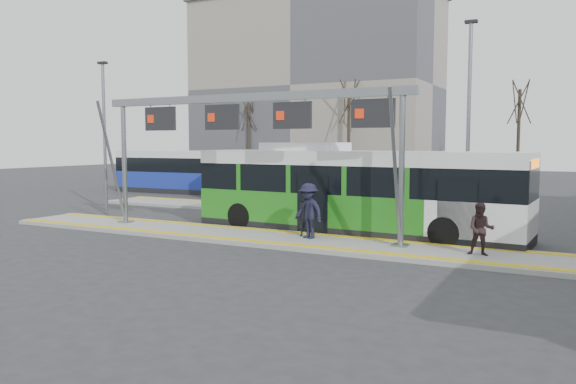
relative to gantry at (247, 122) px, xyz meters
The scene contains 18 objects.
ground 4.32m from the gantry, 36.20° to the right, with size 120.00×120.00×0.00m, color #2D2D30.
platform_main 4.25m from the gantry, 36.20° to the right, with size 22.00×3.00×0.15m, color gray.
platform_second 9.55m from the gantry, 115.25° to the left, with size 20.00×3.00×0.15m, color gray.
tactile_main 4.16m from the gantry, 36.20° to the right, with size 22.00×2.65×0.02m.
tactile_second 10.47m from the gantry, 112.32° to the left, with size 20.00×0.35×0.02m.
gantry is the anchor object (origin of this frame).
apartment_block 38.58m from the gantry, 110.90° to the left, with size 24.50×12.50×18.40m.
hero_bus 4.88m from the gantry, 38.37° to the left, with size 13.02×3.45×3.54m.
bg_bus_green 12.09m from the gantry, 105.15° to the left, with size 12.09×3.10×3.00m.
bg_bus_blue 19.54m from the gantry, 133.75° to the left, with size 11.52×2.88×2.99m.
passenger_a 4.07m from the gantry, ahead, with size 0.56×0.37×1.55m, color black.
passenger_b 9.08m from the gantry, ahead, with size 0.77×0.60×1.59m, color black.
passenger_c 4.06m from the gantry, ahead, with size 1.26×0.73×1.96m, color black.
tree_left 30.01m from the gantry, 104.30° to the left, with size 1.40×1.40×9.36m.
tree_mid 34.98m from the gantry, 79.92° to the left, with size 1.40×1.40×9.18m.
tree_far 34.76m from the gantry, 121.53° to the left, with size 1.40×1.40×8.45m.
lamp_west 11.39m from the gantry, 161.92° to the left, with size 0.50×0.25×7.66m.
lamp_east 9.23m from the gantry, 42.24° to the left, with size 0.50×0.25×8.48m.
Camera 1 is at (10.67, -17.53, 3.52)m, focal length 35.00 mm.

